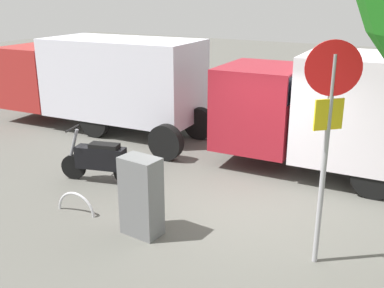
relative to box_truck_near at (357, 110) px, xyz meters
The scene contains 7 objects.
ground_plane 3.48m from the box_truck_near, 62.39° to the left, with size 60.00×60.00×0.00m, color #52514B.
box_truck_near is the anchor object (origin of this frame).
box_truck_far 7.66m from the box_truck_near, ahead, with size 8.25×2.69×2.71m.
motorcycle 5.66m from the box_truck_near, 32.80° to the left, with size 1.77×0.73×1.20m.
stop_sign 3.87m from the box_truck_near, 93.75° to the left, with size 0.71×0.33×3.38m.
utility_cabinet 5.18m from the box_truck_near, 59.66° to the left, with size 0.67×0.42×1.39m, color slate.
bike_rack_hoop 6.23m from the box_truck_near, 47.01° to the left, with size 0.85×0.85×0.05m, color #B7B7BC.
Camera 1 is at (-3.05, 7.25, 3.97)m, focal length 42.30 mm.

